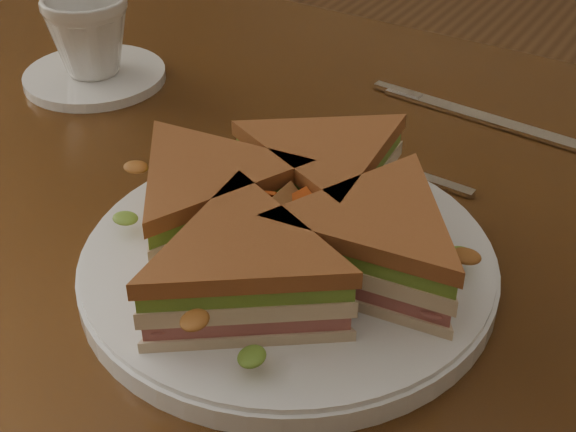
{
  "coord_description": "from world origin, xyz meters",
  "views": [
    {
      "loc": [
        0.22,
        -0.44,
        1.11
      ],
      "look_at": [
        -0.01,
        -0.06,
        0.8
      ],
      "focal_mm": 50.0,
      "sensor_mm": 36.0,
      "label": 1
    }
  ],
  "objects_px": {
    "sandwich_wedges": "(288,222)",
    "coffee_cup": "(89,35)",
    "knife": "(467,114)",
    "table": "(336,330)",
    "saucer": "(95,76)",
    "plate": "(288,265)",
    "spoon": "(329,145)"
  },
  "relations": [
    {
      "from": "plate",
      "to": "sandwich_wedges",
      "type": "xyz_separation_m",
      "value": [
        0.0,
        -0.0,
        0.04
      ]
    },
    {
      "from": "plate",
      "to": "coffee_cup",
      "type": "relative_size",
      "value": 3.43
    },
    {
      "from": "table",
      "to": "spoon",
      "type": "distance_m",
      "value": 0.16
    },
    {
      "from": "table",
      "to": "knife",
      "type": "xyz_separation_m",
      "value": [
        0.01,
        0.23,
        0.1
      ]
    },
    {
      "from": "spoon",
      "to": "coffee_cup",
      "type": "distance_m",
      "value": 0.27
    },
    {
      "from": "spoon",
      "to": "coffee_cup",
      "type": "relative_size",
      "value": 2.17
    },
    {
      "from": "saucer",
      "to": "sandwich_wedges",
      "type": "bearing_deg",
      "value": -26.04
    },
    {
      "from": "knife",
      "to": "table",
      "type": "bearing_deg",
      "value": -88.65
    },
    {
      "from": "knife",
      "to": "plate",
      "type": "bearing_deg",
      "value": -89.82
    },
    {
      "from": "table",
      "to": "plate",
      "type": "height_order",
      "value": "plate"
    },
    {
      "from": "sandwich_wedges",
      "to": "saucer",
      "type": "relative_size",
      "value": 2.03
    },
    {
      "from": "sandwich_wedges",
      "to": "coffee_cup",
      "type": "distance_m",
      "value": 0.37
    },
    {
      "from": "plate",
      "to": "spoon",
      "type": "bearing_deg",
      "value": 109.7
    },
    {
      "from": "sandwich_wedges",
      "to": "coffee_cup",
      "type": "height_order",
      "value": "coffee_cup"
    },
    {
      "from": "saucer",
      "to": "coffee_cup",
      "type": "distance_m",
      "value": 0.04
    },
    {
      "from": "spoon",
      "to": "knife",
      "type": "height_order",
      "value": "spoon"
    },
    {
      "from": "sandwich_wedges",
      "to": "spoon",
      "type": "distance_m",
      "value": 0.18
    },
    {
      "from": "saucer",
      "to": "coffee_cup",
      "type": "height_order",
      "value": "coffee_cup"
    },
    {
      "from": "coffee_cup",
      "to": "saucer",
      "type": "bearing_deg",
      "value": 0.0
    },
    {
      "from": "plate",
      "to": "sandwich_wedges",
      "type": "relative_size",
      "value": 1.0
    },
    {
      "from": "sandwich_wedges",
      "to": "spoon",
      "type": "height_order",
      "value": "sandwich_wedges"
    },
    {
      "from": "sandwich_wedges",
      "to": "knife",
      "type": "relative_size",
      "value": 1.35
    },
    {
      "from": "saucer",
      "to": "coffee_cup",
      "type": "xyz_separation_m",
      "value": [
        0.0,
        0.0,
        0.04
      ]
    },
    {
      "from": "spoon",
      "to": "plate",
      "type": "bearing_deg",
      "value": -67.47
    },
    {
      "from": "spoon",
      "to": "coffee_cup",
      "type": "xyz_separation_m",
      "value": [
        -0.27,
        -0.01,
        0.05
      ]
    },
    {
      "from": "sandwich_wedges",
      "to": "spoon",
      "type": "relative_size",
      "value": 1.58
    },
    {
      "from": "sandwich_wedges",
      "to": "saucer",
      "type": "height_order",
      "value": "sandwich_wedges"
    },
    {
      "from": "plate",
      "to": "coffee_cup",
      "type": "height_order",
      "value": "coffee_cup"
    },
    {
      "from": "plate",
      "to": "knife",
      "type": "height_order",
      "value": "plate"
    },
    {
      "from": "knife",
      "to": "spoon",
      "type": "bearing_deg",
      "value": -119.23
    },
    {
      "from": "table",
      "to": "plate",
      "type": "xyz_separation_m",
      "value": [
        -0.01,
        -0.06,
        0.11
      ]
    },
    {
      "from": "table",
      "to": "saucer",
      "type": "bearing_deg",
      "value": 163.45
    }
  ]
}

